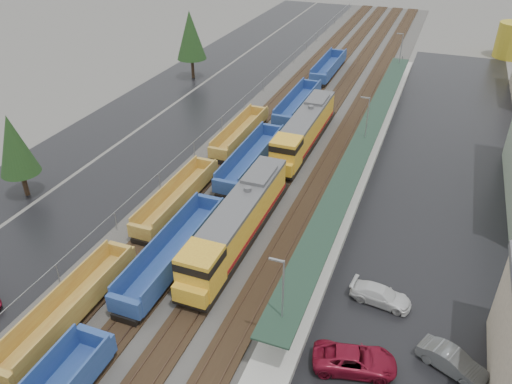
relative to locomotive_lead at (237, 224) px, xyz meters
The scene contains 16 objects.
ballast_strip 30.27m from the locomotive_lead, 93.80° to the left, with size 20.00×160.00×0.08m, color #302D2B.
trackbed 30.26m from the locomotive_lead, 93.80° to the left, with size 14.60×160.00×0.22m.
west_parking_lot 34.66m from the locomotive_lead, 119.45° to the left, with size 10.00×160.00×0.02m, color black.
west_road 40.52m from the locomotive_lead, 131.88° to the left, with size 9.00×160.00×0.02m, color black.
east_commuter_lot 26.44m from the locomotive_lead, 49.79° to the left, with size 16.00×100.00×0.02m, color black.
station_platform 21.54m from the locomotive_lead, 69.56° to the left, with size 3.00×80.00×8.00m.
chainlink_fence 30.79m from the locomotive_lead, 111.94° to the left, with size 0.08×160.04×2.02m.
tree_west_near 24.24m from the locomotive_lead, behind, with size 3.96×3.96×9.00m.
tree_west_far 47.50m from the locomotive_lead, 121.93° to the left, with size 4.84×4.84×11.00m.
locomotive_lead is the anchor object (origin of this frame).
locomotive_trail 21.00m from the locomotive_lead, 90.00° to the left, with size 3.01×19.84×4.49m.
well_string_yellow 15.10m from the locomotive_lead, 122.12° to the right, with size 2.49×80.04×2.21m.
well_string_blue 6.38m from the locomotive_lead, 129.60° to the left, with size 2.84×105.82×2.52m.
parked_car_east_b 15.90m from the locomotive_lead, 37.35° to the right, with size 5.60×2.58×1.56m, color maroon.
parked_car_east_c 13.59m from the locomotive_lead, 11.29° to the right, with size 4.71×1.92×1.37m, color silver.
parked_car_east_e 20.13m from the locomotive_lead, 21.54° to the right, with size 4.59×1.60×1.51m, color #585B5D.
Camera 1 is at (16.49, -3.03, 27.70)m, focal length 35.00 mm.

